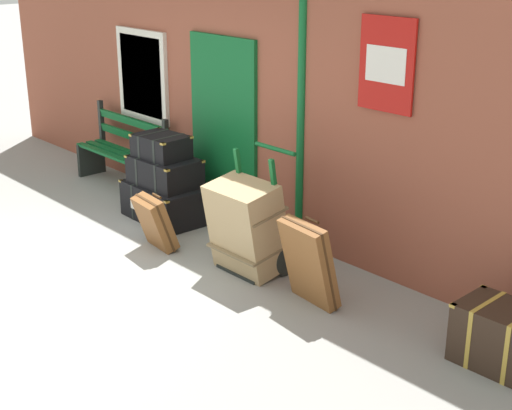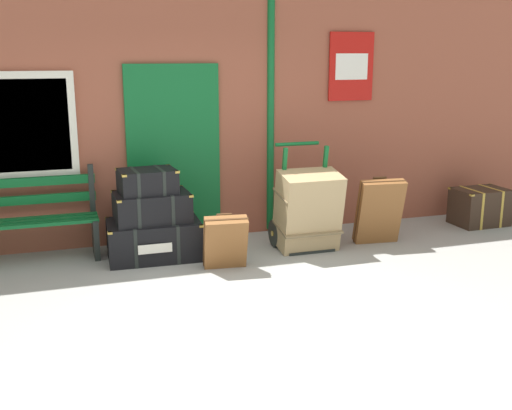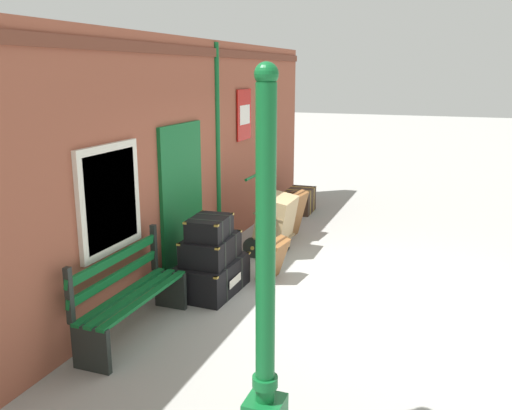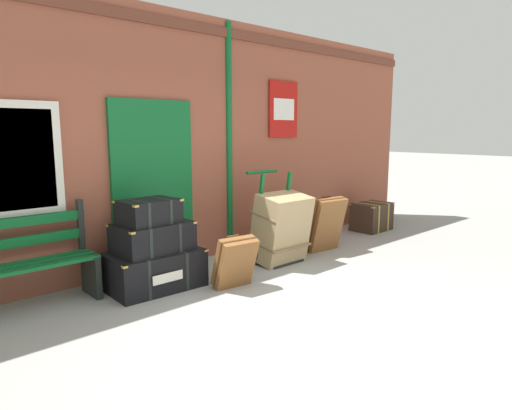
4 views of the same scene
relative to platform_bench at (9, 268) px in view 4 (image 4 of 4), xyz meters
name	(u,v)px [view 4 (image 4 of 4)]	position (x,y,z in m)	size (l,w,h in m)	color
ground_plane	(313,325)	(1.91, -2.16, -0.44)	(60.00, 60.00, 0.00)	gray
brick_facade	(157,141)	(1.90, 0.44, 1.15)	(10.40, 0.35, 3.20)	brown
platform_bench	(9,268)	(0.00, 0.00, 0.00)	(1.60, 0.43, 1.01)	#0F5B28
steamer_trunk_base	(155,270)	(1.37, -0.32, -0.23)	(1.03, 0.69, 0.43)	black
steamer_trunk_middle	(153,237)	(1.36, -0.32, 0.14)	(0.82, 0.57, 0.33)	black
steamer_trunk_top	(149,212)	(1.32, -0.32, 0.43)	(0.64, 0.49, 0.27)	black
porters_trolley	(272,240)	(3.10, -0.42, -0.17)	(0.71, 0.56, 1.21)	black
large_brown_trunk	(281,228)	(3.10, -0.59, 0.03)	(0.70, 0.58, 0.94)	tan
suitcase_beige	(327,224)	(3.98, -0.64, -0.05)	(0.56, 0.38, 0.81)	brown
suitcase_oxblood	(235,262)	(2.03, -0.93, -0.15)	(0.48, 0.38, 0.60)	brown
corner_trunk	(371,217)	(5.69, -0.27, -0.20)	(0.70, 0.51, 0.49)	#332319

